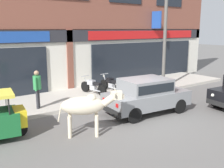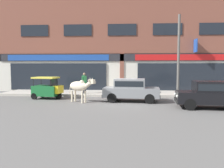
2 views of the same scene
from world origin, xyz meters
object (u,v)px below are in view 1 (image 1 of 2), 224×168
motorcycle_1 (111,84)px  utility_pole (165,36)px  cow (86,106)px  pedestrian (37,85)px  car_0 (146,94)px  motorcycle_0 (93,86)px

motorcycle_1 → utility_pole: 3.92m
cow → motorcycle_1: (3.92, 3.95, -0.45)m
utility_pole → motorcycle_1: bearing=158.8°
motorcycle_1 → pedestrian: (-4.26, -0.62, 0.60)m
cow → utility_pole: size_ratio=0.33×
motorcycle_1 → car_0: bearing=-101.9°
car_0 → motorcycle_1: (0.71, 3.39, -0.26)m
cow → pedestrian: size_ratio=1.20×
cow → utility_pole: 7.58m
cow → pedestrian: 3.36m
motorcycle_0 → pedestrian: (-3.19, -0.74, 0.60)m
motorcycle_0 → cow: bearing=-124.9°
car_0 → motorcycle_1: 3.47m
car_0 → motorcycle_0: bearing=95.9°
motorcycle_1 → utility_pole: size_ratio=0.31×
motorcycle_1 → pedestrian: pedestrian is taller
car_0 → utility_pole: (3.50, 2.30, 2.26)m
car_0 → cow: bearing=-170.0°
cow → motorcycle_0: (2.84, 4.07, -0.45)m
car_0 → motorcycle_1: car_0 is taller
utility_pole → car_0: bearing=-146.7°
cow → motorcycle_1: cow is taller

